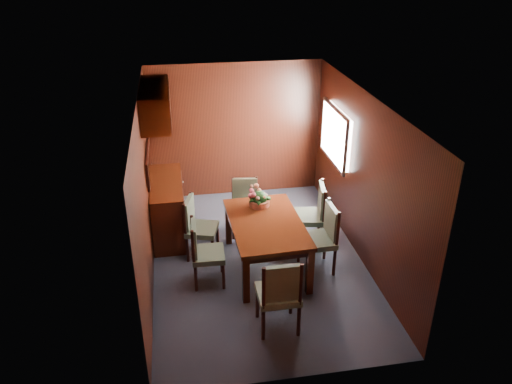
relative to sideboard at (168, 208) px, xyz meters
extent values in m
plane|color=#3B3F51|center=(1.25, -1.00, -0.45)|extent=(4.50, 4.50, 0.00)
cube|color=black|center=(-0.25, -1.00, 0.75)|extent=(0.02, 4.50, 2.40)
cube|color=black|center=(2.75, -1.00, 0.75)|extent=(0.02, 4.50, 2.40)
cube|color=black|center=(1.25, 1.25, 0.75)|extent=(3.00, 0.02, 2.40)
cube|color=black|center=(1.25, -3.25, 0.75)|extent=(3.00, 0.02, 2.40)
cube|color=black|center=(1.25, -1.00, 1.95)|extent=(3.00, 4.50, 0.02)
cube|color=white|center=(2.73, 0.10, 1.00)|extent=(0.14, 1.10, 0.80)
cube|color=#B2B2B7|center=(2.66, 0.10, 1.00)|extent=(0.04, 1.20, 0.90)
cube|color=black|center=(-0.22, 0.00, 0.83)|extent=(0.03, 1.36, 0.41)
cube|color=silver|center=(-0.20, 0.00, 0.83)|extent=(0.01, 1.30, 0.35)
cube|color=#331106|center=(-0.05, 0.00, 1.68)|extent=(0.40, 1.40, 0.50)
cube|color=#331106|center=(0.00, 0.00, 0.00)|extent=(0.48, 1.40, 0.90)
cube|color=#331106|center=(0.94, -1.90, -0.11)|extent=(0.09, 0.09, 0.67)
cube|color=#331106|center=(1.79, -1.87, -0.11)|extent=(0.09, 0.09, 0.67)
cube|color=#331106|center=(0.89, -0.47, -0.11)|extent=(0.09, 0.09, 0.67)
cube|color=#331106|center=(1.74, -0.44, -0.11)|extent=(0.09, 0.09, 0.67)
cube|color=black|center=(1.34, -1.17, 0.17)|extent=(0.91, 1.47, 0.10)
cube|color=#331106|center=(1.34, -1.17, 0.25)|extent=(1.03, 1.59, 0.06)
cylinder|color=black|center=(0.34, -1.19, -0.26)|extent=(0.04, 0.04, 0.38)
cylinder|color=black|center=(0.32, -1.58, -0.26)|extent=(0.04, 0.04, 0.38)
cylinder|color=black|center=(0.70, -1.21, -0.26)|extent=(0.04, 0.04, 0.38)
cylinder|color=black|center=(0.69, -1.59, -0.26)|extent=(0.04, 0.04, 0.38)
cube|color=#5A6C52|center=(0.51, -1.39, -0.02)|extent=(0.44, 0.46, 0.08)
cylinder|color=black|center=(0.33, -1.19, 0.24)|extent=(0.04, 0.04, 0.50)
cylinder|color=black|center=(0.31, -1.58, 0.24)|extent=(0.04, 0.04, 0.50)
cube|color=#5A6C52|center=(0.34, -1.38, 0.25)|extent=(0.07, 0.41, 0.42)
cylinder|color=black|center=(0.35, -0.49, -0.26)|extent=(0.04, 0.04, 0.38)
cylinder|color=black|center=(0.25, -0.87, -0.26)|extent=(0.04, 0.04, 0.38)
cylinder|color=black|center=(0.71, -0.60, -0.26)|extent=(0.04, 0.04, 0.38)
cylinder|color=black|center=(0.60, -0.97, -0.26)|extent=(0.04, 0.04, 0.38)
cube|color=#5A6C52|center=(0.48, -0.73, -0.01)|extent=(0.54, 0.55, 0.08)
cylinder|color=black|center=(0.35, -0.49, 0.24)|extent=(0.04, 0.04, 0.51)
cylinder|color=black|center=(0.24, -0.86, 0.24)|extent=(0.04, 0.04, 0.51)
cube|color=#5A6C52|center=(0.31, -0.68, 0.26)|extent=(0.17, 0.41, 0.43)
cylinder|color=black|center=(2.24, -1.54, -0.25)|extent=(0.05, 0.05, 0.40)
cylinder|color=black|center=(2.22, -1.13, -0.25)|extent=(0.05, 0.05, 0.40)
cylinder|color=black|center=(1.84, -1.56, -0.25)|extent=(0.05, 0.05, 0.40)
cylinder|color=black|center=(1.83, -1.14, -0.25)|extent=(0.05, 0.05, 0.40)
cube|color=#5A6C52|center=(2.03, -1.34, 0.01)|extent=(0.47, 0.49, 0.08)
cylinder|color=black|center=(2.25, -1.54, 0.28)|extent=(0.05, 0.05, 0.54)
cylinder|color=black|center=(2.23, -1.13, 0.28)|extent=(0.05, 0.05, 0.54)
cube|color=#5A6C52|center=(2.22, -1.34, 0.30)|extent=(0.07, 0.44, 0.45)
cylinder|color=black|center=(2.23, -0.92, -0.25)|extent=(0.05, 0.05, 0.40)
cylinder|color=black|center=(2.31, -0.52, -0.25)|extent=(0.05, 0.05, 0.40)
cylinder|color=black|center=(1.85, -0.85, -0.25)|extent=(0.05, 0.05, 0.40)
cylinder|color=black|center=(1.93, -0.44, -0.25)|extent=(0.05, 0.05, 0.40)
cube|color=#5A6C52|center=(2.08, -0.68, 0.02)|extent=(0.54, 0.55, 0.08)
cylinder|color=black|center=(2.24, -0.92, 0.29)|extent=(0.05, 0.05, 0.54)
cylinder|color=black|center=(2.32, -0.52, 0.29)|extent=(0.05, 0.05, 0.54)
cube|color=#5A6C52|center=(2.26, -0.72, 0.31)|extent=(0.14, 0.44, 0.46)
cylinder|color=black|center=(1.03, -2.62, -0.24)|extent=(0.05, 0.05, 0.41)
cylinder|color=black|center=(1.46, -2.62, -0.24)|extent=(0.05, 0.05, 0.41)
cylinder|color=black|center=(1.04, -2.22, -0.24)|extent=(0.05, 0.05, 0.41)
cylinder|color=black|center=(1.46, -2.22, -0.24)|extent=(0.05, 0.05, 0.41)
cube|color=#5A6C52|center=(1.25, -2.42, 0.03)|extent=(0.49, 0.47, 0.08)
cylinder|color=black|center=(1.03, -2.63, 0.30)|extent=(0.05, 0.05, 0.55)
cylinder|color=black|center=(1.46, -2.63, 0.30)|extent=(0.05, 0.05, 0.55)
cube|color=#5A6C52|center=(1.25, -2.61, 0.32)|extent=(0.44, 0.06, 0.46)
cylinder|color=black|center=(1.40, -0.07, -0.27)|extent=(0.04, 0.04, 0.36)
cylinder|color=black|center=(1.03, -0.02, -0.27)|extent=(0.04, 0.04, 0.36)
cylinder|color=black|center=(1.35, -0.42, -0.27)|extent=(0.04, 0.04, 0.36)
cylinder|color=black|center=(0.98, -0.37, -0.27)|extent=(0.04, 0.04, 0.36)
cube|color=#5A6C52|center=(1.19, -0.22, -0.03)|extent=(0.48, 0.47, 0.07)
cylinder|color=black|center=(1.40, -0.06, 0.21)|extent=(0.04, 0.04, 0.48)
cylinder|color=black|center=(1.03, -0.01, 0.21)|extent=(0.04, 0.04, 0.48)
cube|color=#5A6C52|center=(1.21, -0.05, 0.23)|extent=(0.40, 0.11, 0.41)
cylinder|color=#A34A31|center=(1.33, -0.68, 0.33)|extent=(0.30, 0.30, 0.09)
sphere|color=#1A4316|center=(1.33, -0.68, 0.40)|extent=(0.23, 0.23, 0.23)
camera|label=1|loc=(0.20, -7.00, 3.73)|focal=35.00mm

